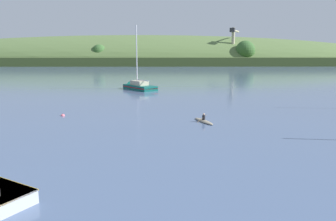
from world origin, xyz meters
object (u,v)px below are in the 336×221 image
(canoe_with_paddler, at_px, (204,121))
(sailboat_midwater_white, at_px, (137,88))
(mooring_buoy_foreground, at_px, (63,116))
(dockside_crane, at_px, (233,46))

(canoe_with_paddler, bearing_deg, sailboat_midwater_white, 175.68)
(sailboat_midwater_white, bearing_deg, canoe_with_paddler, 161.19)
(sailboat_midwater_white, xyz_separation_m, canoe_with_paddler, (6.25, -32.30, -0.20))
(sailboat_midwater_white, xyz_separation_m, mooring_buoy_foreground, (-8.90, -27.27, -0.30))
(mooring_buoy_foreground, bearing_deg, sailboat_midwater_white, 71.92)
(sailboat_midwater_white, distance_m, mooring_buoy_foreground, 28.68)
(canoe_with_paddler, distance_m, mooring_buoy_foreground, 15.97)
(dockside_crane, bearing_deg, canoe_with_paddler, -168.34)
(dockside_crane, bearing_deg, mooring_buoy_foreground, -173.29)
(sailboat_midwater_white, relative_size, mooring_buoy_foreground, 26.12)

